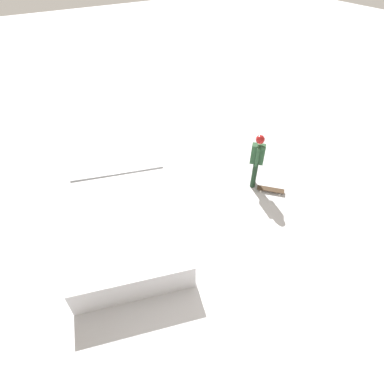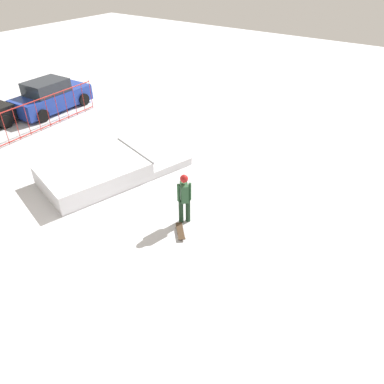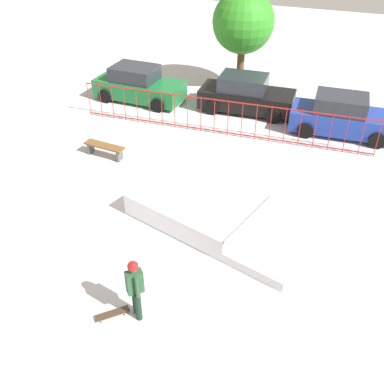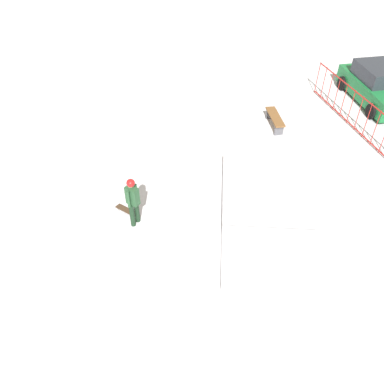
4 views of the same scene
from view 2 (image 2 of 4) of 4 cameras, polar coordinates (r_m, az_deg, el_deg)
ground_plane at (r=12.75m, az=-14.71°, el=-1.81°), size 60.00×60.00×0.00m
skate_ramp at (r=13.97m, az=-13.48°, el=3.42°), size 5.91×3.98×0.74m
skater at (r=10.99m, az=-1.23°, el=-0.50°), size 0.42×0.42×1.73m
skateboard at (r=11.11m, az=-1.87°, el=-6.16°), size 0.72×0.70×0.09m
parked_car_blue at (r=20.89m, az=-21.37°, el=13.81°), size 4.17×2.06×1.60m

